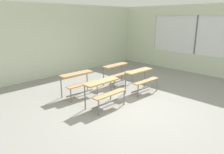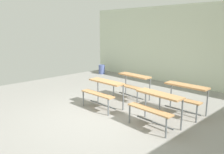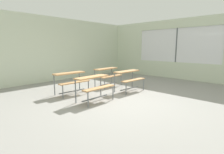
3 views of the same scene
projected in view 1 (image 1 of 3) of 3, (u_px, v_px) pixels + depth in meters
ground at (130, 108)px, 5.78m from camera, size 10.00×9.00×0.05m
wall_back at (48, 41)px, 8.41m from camera, size 10.00×0.12×3.00m
wall_right at (210, 42)px, 8.65m from camera, size 0.12×9.00×3.00m
desk_bench_r0c0 at (104, 88)px, 5.68m from camera, size 1.11×0.61×0.74m
desk_bench_r0c1 at (141, 76)px, 6.84m from camera, size 1.13×0.64×0.74m
desk_bench_r1c0 at (79, 79)px, 6.48m from camera, size 1.12×0.63×0.74m
desk_bench_r1c1 at (118, 70)px, 7.64m from camera, size 1.11×0.61×0.74m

